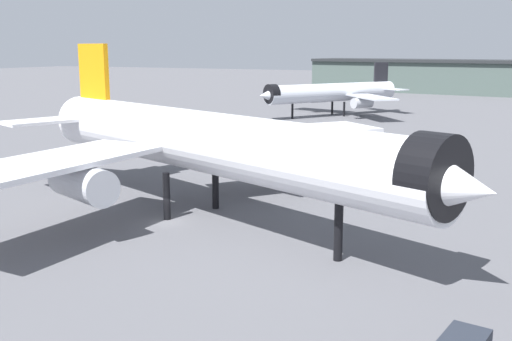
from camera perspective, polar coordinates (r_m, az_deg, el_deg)
ground at (r=69.04m, az=-8.23°, el=-4.75°), size 900.00×900.00×0.00m
airliner_near_gate at (r=67.93m, az=-4.84°, el=2.59°), size 65.62×58.40×19.76m
airliner_far_taxiway at (r=175.82m, az=7.29°, el=7.29°), size 40.50×45.15×15.00m
traffic_cone_near_nose at (r=109.38m, az=-8.65°, el=1.41°), size 0.47×0.47×0.58m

